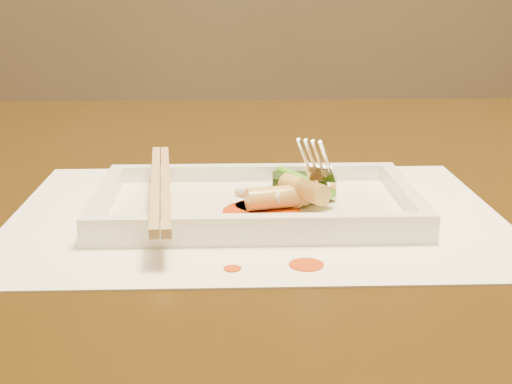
{
  "coord_description": "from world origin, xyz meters",
  "views": [
    {
      "loc": [
        -0.11,
        -0.71,
        0.94
      ],
      "look_at": [
        -0.09,
        -0.15,
        0.77
      ],
      "focal_mm": 50.0,
      "sensor_mm": 36.0,
      "label": 1
    }
  ],
  "objects_px": {
    "table": "(332,259)",
    "chopstick_a": "(156,184)",
    "placemat": "(256,214)",
    "plate_base": "(256,208)",
    "fork": "(340,111)"
  },
  "relations": [
    {
      "from": "plate_base",
      "to": "chopstick_a",
      "type": "distance_m",
      "value": 0.08
    },
    {
      "from": "plate_base",
      "to": "fork",
      "type": "relative_size",
      "value": 1.86
    },
    {
      "from": "placemat",
      "to": "table",
      "type": "bearing_deg",
      "value": 59.96
    },
    {
      "from": "placemat",
      "to": "plate_base",
      "type": "distance_m",
      "value": 0.0
    },
    {
      "from": "placemat",
      "to": "fork",
      "type": "height_order",
      "value": "fork"
    },
    {
      "from": "chopstick_a",
      "to": "placemat",
      "type": "bearing_deg",
      "value": 0.0
    },
    {
      "from": "chopstick_a",
      "to": "fork",
      "type": "relative_size",
      "value": 1.74
    },
    {
      "from": "chopstick_a",
      "to": "fork",
      "type": "distance_m",
      "value": 0.16
    },
    {
      "from": "table",
      "to": "placemat",
      "type": "xyz_separation_m",
      "value": [
        -0.09,
        -0.15,
        0.1
      ]
    },
    {
      "from": "chopstick_a",
      "to": "fork",
      "type": "height_order",
      "value": "fork"
    },
    {
      "from": "placemat",
      "to": "chopstick_a",
      "type": "xyz_separation_m",
      "value": [
        -0.08,
        0.0,
        0.03
      ]
    },
    {
      "from": "fork",
      "to": "plate_base",
      "type": "bearing_deg",
      "value": -165.58
    },
    {
      "from": "table",
      "to": "fork",
      "type": "relative_size",
      "value": 10.0
    },
    {
      "from": "table",
      "to": "chopstick_a",
      "type": "distance_m",
      "value": 0.26
    },
    {
      "from": "placemat",
      "to": "chopstick_a",
      "type": "relative_size",
      "value": 1.65
    }
  ]
}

